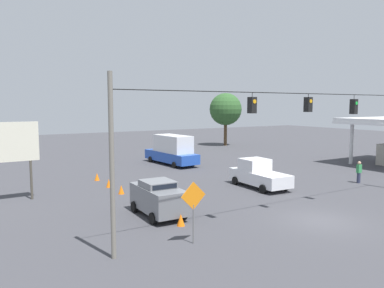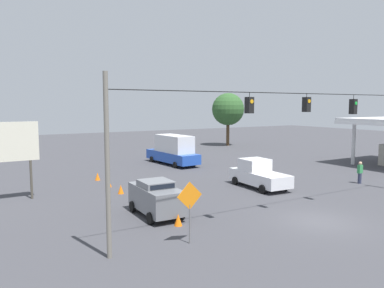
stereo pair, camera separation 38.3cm
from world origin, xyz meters
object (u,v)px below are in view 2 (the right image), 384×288
Objects in this scene: pickup_truck_white_crossing_near at (258,174)px; work_zone_sign at (190,201)px; traffic_cone_fourth at (121,189)px; traffic_cone_fifth at (109,183)px; box_truck_blue_oncoming_deep at (173,150)px; pedestrian at (360,172)px; roadside_billboard at (8,146)px; sedan_grey_parked_shoulder at (156,197)px; traffic_cone_second at (155,208)px; overhead_signal_span at (306,134)px; tree_horizon_left at (228,109)px; traffic_cone_nearest at (178,220)px; traffic_cone_third at (138,199)px; traffic_cone_farthest at (98,176)px.

work_zone_sign is at bearing 35.36° from pickup_truck_white_crossing_near.
traffic_cone_fourth is 2.53m from traffic_cone_fifth.
pedestrian is (-8.26, 16.22, -0.63)m from box_truck_blue_oncoming_deep.
roadside_billboard is at bearing 26.35° from box_truck_blue_oncoming_deep.
sedan_grey_parked_shoulder reaches higher than traffic_cone_second.
overhead_signal_span is 2.81× the size of tree_horizon_left.
traffic_cone_second is 1.00× the size of traffic_cone_fourth.
pickup_truck_white_crossing_near is at bearing -111.36° from overhead_signal_span.
roadside_billboard is 2.94× the size of pedestrian.
traffic_cone_nearest is 0.22× the size of work_zone_sign.
tree_horizon_left reaches higher than sedan_grey_parked_shoulder.
work_zone_sign is at bearing 2.27° from overhead_signal_span.
work_zone_sign is (0.68, 7.65, 1.67)m from traffic_cone_third.
traffic_cone_nearest is at bearing 125.13° from roadside_billboard.
pickup_truck_white_crossing_near is 8.45m from pedestrian.
traffic_cone_second is at bearing 133.26° from roadside_billboard.
sedan_grey_parked_shoulder is 6.44× the size of traffic_cone_third.
pickup_truck_white_crossing_near is 8.29× the size of traffic_cone_farthest.
traffic_cone_second is at bearing 90.10° from traffic_cone_farthest.
overhead_signal_span is at bearing 133.45° from traffic_cone_third.
traffic_cone_fifth is at bearing 89.46° from traffic_cone_farthest.
traffic_cone_nearest is at bearing -17.37° from overhead_signal_span.
box_truck_blue_oncoming_deep is 11.82× the size of traffic_cone_third.
overhead_signal_span is 9.50m from traffic_cone_second.
pickup_truck_white_crossing_near reaches higher than traffic_cone_third.
traffic_cone_second and traffic_cone_fourth have the same top height.
traffic_cone_fourth is 0.12× the size of roadside_billboard.
traffic_cone_fourth is (0.03, -3.07, 0.00)m from traffic_cone_third.
traffic_cone_second is 1.00× the size of traffic_cone_third.
traffic_cone_third is at bearing 44.51° from tree_horizon_left.
pedestrian is at bearing -166.84° from work_zone_sign.
pickup_truck_white_crossing_near reaches higher than traffic_cone_farthest.
traffic_cone_fifth is at bearing -89.67° from traffic_cone_second.
pedestrian reaches higher than traffic_cone_fifth.
pedestrian is (-17.71, 0.43, -0.16)m from sedan_grey_parked_shoulder.
roadside_billboard is at bearing -48.58° from sedan_grey_parked_shoulder.
traffic_cone_fifth is (7.02, -12.95, -4.35)m from overhead_signal_span.
roadside_billboard is (6.82, -7.73, 2.57)m from sedan_grey_parked_shoulder.
box_truck_blue_oncoming_deep is 18.41m from sedan_grey_parked_shoulder.
traffic_cone_fifth is at bearing -92.66° from work_zone_sign.
pickup_truck_white_crossing_near reaches higher than sedan_grey_parked_shoulder.
traffic_cone_nearest is at bearing 90.82° from traffic_cone_third.
traffic_cone_fourth is at bearing -90.89° from sedan_grey_parked_shoulder.
box_truck_blue_oncoming_deep is 0.93× the size of tree_horizon_left.
traffic_cone_fifth is 0.12× the size of roadside_billboard.
pickup_truck_white_crossing_near is at bearing 91.74° from box_truck_blue_oncoming_deep.
sedan_grey_parked_shoulder is 6.44× the size of traffic_cone_second.
pickup_truck_white_crossing_near is at bearing -166.63° from traffic_cone_second.
traffic_cone_nearest is 10.79m from traffic_cone_fifth.
sedan_grey_parked_shoulder is (7.08, -4.40, -3.62)m from overhead_signal_span.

